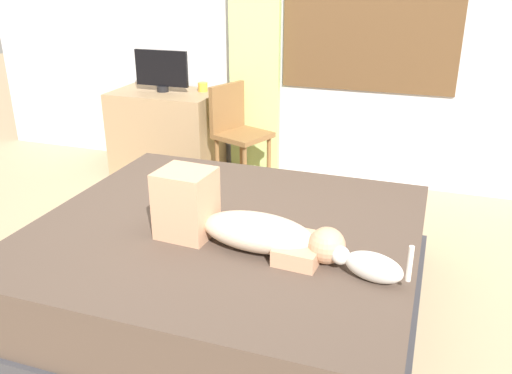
{
  "coord_description": "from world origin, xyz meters",
  "views": [
    {
      "loc": [
        1.05,
        -2.17,
        1.74
      ],
      "look_at": [
        0.17,
        0.36,
        0.64
      ],
      "focal_mm": 37.72,
      "sensor_mm": 36.0,
      "label": 1
    }
  ],
  "objects_px": {
    "bed": "(226,266)",
    "person_lying": "(239,223)",
    "cat": "(370,265)",
    "desk": "(167,133)",
    "tv_monitor": "(162,70)",
    "cup": "(203,87)",
    "chair_by_desk": "(236,128)"
  },
  "relations": [
    {
      "from": "chair_by_desk",
      "to": "cup",
      "type": "bearing_deg",
      "value": 150.41
    },
    {
      "from": "cat",
      "to": "person_lying",
      "type": "bearing_deg",
      "value": 170.08
    },
    {
      "from": "desk",
      "to": "cup",
      "type": "relative_size",
      "value": 10.94
    },
    {
      "from": "cup",
      "to": "chair_by_desk",
      "type": "xyz_separation_m",
      "value": [
        0.39,
        -0.22,
        -0.27
      ]
    },
    {
      "from": "tv_monitor",
      "to": "bed",
      "type": "bearing_deg",
      "value": -53.65
    },
    {
      "from": "person_lying",
      "to": "chair_by_desk",
      "type": "distance_m",
      "value": 1.95
    },
    {
      "from": "cup",
      "to": "tv_monitor",
      "type": "bearing_deg",
      "value": -159.0
    },
    {
      "from": "bed",
      "to": "tv_monitor",
      "type": "relative_size",
      "value": 4.2
    },
    {
      "from": "bed",
      "to": "cup",
      "type": "bearing_deg",
      "value": 117.27
    },
    {
      "from": "tv_monitor",
      "to": "chair_by_desk",
      "type": "height_order",
      "value": "tv_monitor"
    },
    {
      "from": "desk",
      "to": "cat",
      "type": "bearing_deg",
      "value": -44.63
    },
    {
      "from": "bed",
      "to": "person_lying",
      "type": "xyz_separation_m",
      "value": [
        0.14,
        -0.17,
        0.36
      ]
    },
    {
      "from": "person_lying",
      "to": "desk",
      "type": "relative_size",
      "value": 1.05
    },
    {
      "from": "tv_monitor",
      "to": "chair_by_desk",
      "type": "xyz_separation_m",
      "value": [
        0.71,
        -0.1,
        -0.41
      ]
    },
    {
      "from": "person_lying",
      "to": "cup",
      "type": "height_order",
      "value": "person_lying"
    },
    {
      "from": "cat",
      "to": "desk",
      "type": "xyz_separation_m",
      "value": [
        -2.05,
        2.03,
        -0.19
      ]
    },
    {
      "from": "cat",
      "to": "chair_by_desk",
      "type": "height_order",
      "value": "chair_by_desk"
    },
    {
      "from": "person_lying",
      "to": "cat",
      "type": "xyz_separation_m",
      "value": [
        0.64,
        -0.11,
        -0.05
      ]
    },
    {
      "from": "desk",
      "to": "chair_by_desk",
      "type": "relative_size",
      "value": 1.05
    },
    {
      "from": "desk",
      "to": "chair_by_desk",
      "type": "bearing_deg",
      "value": -8.03
    },
    {
      "from": "chair_by_desk",
      "to": "bed",
      "type": "bearing_deg",
      "value": -70.85
    },
    {
      "from": "tv_monitor",
      "to": "chair_by_desk",
      "type": "relative_size",
      "value": 0.56
    },
    {
      "from": "cup",
      "to": "desk",
      "type": "bearing_deg",
      "value": -158.29
    },
    {
      "from": "cat",
      "to": "desk",
      "type": "bearing_deg",
      "value": 135.37
    },
    {
      "from": "desk",
      "to": "cup",
      "type": "height_order",
      "value": "cup"
    },
    {
      "from": "cat",
      "to": "tv_monitor",
      "type": "xyz_separation_m",
      "value": [
        -2.06,
        2.03,
        0.37
      ]
    },
    {
      "from": "cat",
      "to": "desk",
      "type": "height_order",
      "value": "desk"
    },
    {
      "from": "person_lying",
      "to": "chair_by_desk",
      "type": "relative_size",
      "value": 1.09
    },
    {
      "from": "bed",
      "to": "cat",
      "type": "height_order",
      "value": "cat"
    },
    {
      "from": "tv_monitor",
      "to": "cup",
      "type": "bearing_deg",
      "value": 21.0
    },
    {
      "from": "bed",
      "to": "desk",
      "type": "relative_size",
      "value": 2.24
    },
    {
      "from": "cat",
      "to": "tv_monitor",
      "type": "bearing_deg",
      "value": 135.53
    }
  ]
}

